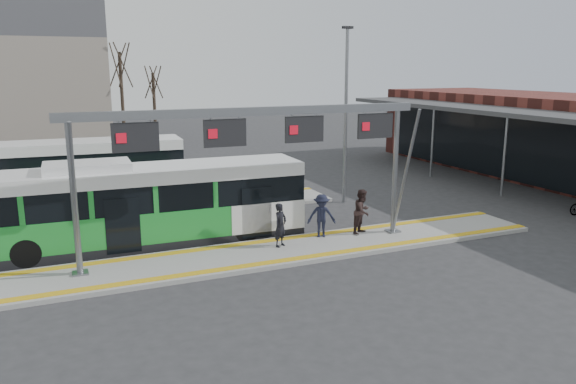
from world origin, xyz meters
The scene contains 14 objects.
ground centered at (0.00, 0.00, 0.00)m, with size 120.00×120.00×0.00m, color #2D2D30.
platform_main centered at (0.00, 0.00, 0.07)m, with size 22.00×3.00×0.15m, color gray.
platform_second centered at (-4.00, 8.00, 0.07)m, with size 20.00×3.00×0.15m, color gray.
tactile_main centered at (0.00, 0.00, 0.16)m, with size 22.00×2.65×0.02m.
tactile_second centered at (-4.00, 9.15, 0.16)m, with size 20.00×0.35×0.02m.
gantry centered at (-0.35, 0.25, 4.30)m, with size 13.00×1.68×5.20m.
hero_bus centered at (-3.88, 3.13, 1.52)m, with size 12.17×2.95×3.33m.
bg_bus_green centered at (-6.80, 11.82, 1.52)m, with size 12.43×3.22×3.08m.
passenger_a centered at (0.57, 0.37, 0.97)m, with size 0.60×0.39×1.64m, color black.
passenger_b centered at (4.25, 0.65, 1.05)m, with size 0.88×0.68×1.80m, color #2E201E.
passenger_c centered at (2.52, 0.85, 1.01)m, with size 1.11×0.64×1.71m, color black.
tree_left centered at (-1.07, 30.49, 6.79)m, with size 1.40×1.40×8.96m.
tree_mid centered at (2.00, 33.06, 5.34)m, with size 1.40×1.40×7.04m.
lamp_east centered at (6.45, 6.10, 4.54)m, with size 0.50×0.25×8.60m.
Camera 1 is at (-7.13, -18.15, 6.71)m, focal length 35.00 mm.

